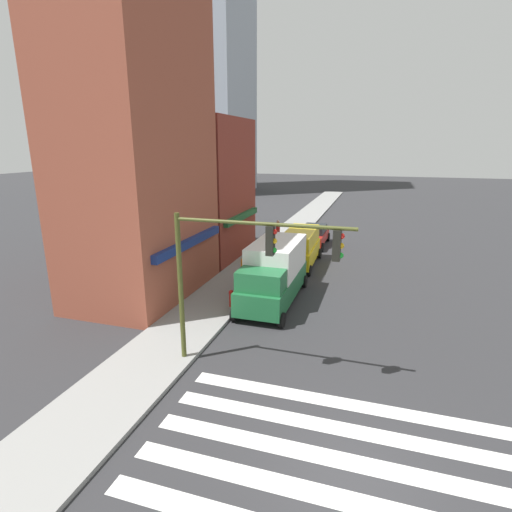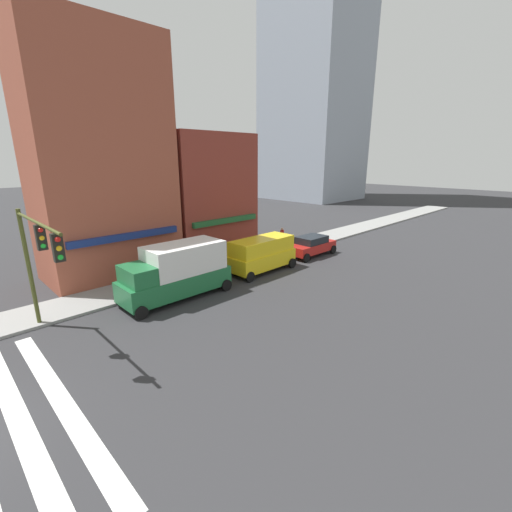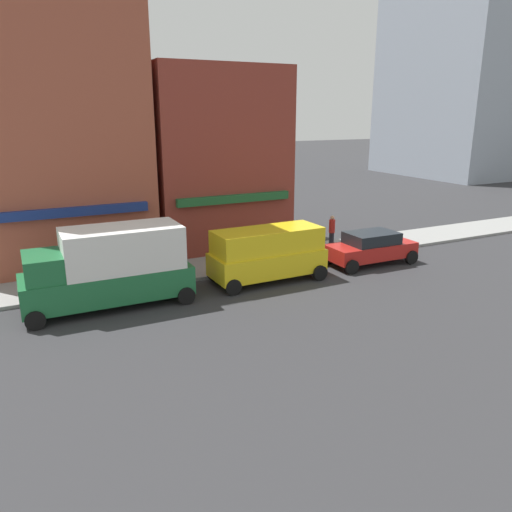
{
  "view_description": "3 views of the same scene",
  "coord_description": "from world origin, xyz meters",
  "px_view_note": "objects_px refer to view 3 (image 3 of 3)",
  "views": [
    {
      "loc": [
        -8.02,
        -0.11,
        7.72
      ],
      "look_at": [
        11.52,
        6.0,
        2.0
      ],
      "focal_mm": 28.0,
      "sensor_mm": 36.0,
      "label": 1
    },
    {
      "loc": [
        0.92,
        -11.24,
        7.62
      ],
      "look_at": [
        16.53,
        4.7,
        1.2
      ],
      "focal_mm": 24.0,
      "sensor_mm": 36.0,
      "label": 2
    },
    {
      "loc": [
        7.38,
        -13.79,
        7.16
      ],
      "look_at": [
        16.53,
        4.7,
        1.2
      ],
      "focal_mm": 35.0,
      "sensor_mm": 36.0,
      "label": 3
    }
  ],
  "objects_px": {
    "pedestrian_orange_vest": "(132,261)",
    "pedestrian_red_jacket": "(332,231)",
    "van_yellow": "(268,253)",
    "box_truck_green": "(109,266)",
    "pedestrian_green_top": "(173,256)",
    "sedan_red": "(371,247)",
    "fire_hydrant": "(63,283)"
  },
  "relations": [
    {
      "from": "pedestrian_orange_vest",
      "to": "fire_hydrant",
      "type": "bearing_deg",
      "value": -55.34
    },
    {
      "from": "box_truck_green",
      "to": "pedestrian_green_top",
      "type": "relative_size",
      "value": 3.51
    },
    {
      "from": "box_truck_green",
      "to": "sedan_red",
      "type": "xyz_separation_m",
      "value": [
        12.41,
        0.0,
        -0.75
      ]
    },
    {
      "from": "pedestrian_orange_vest",
      "to": "pedestrian_red_jacket",
      "type": "height_order",
      "value": "same"
    },
    {
      "from": "pedestrian_green_top",
      "to": "pedestrian_red_jacket",
      "type": "relative_size",
      "value": 1.0
    },
    {
      "from": "sedan_red",
      "to": "pedestrian_green_top",
      "type": "relative_size",
      "value": 2.49
    },
    {
      "from": "box_truck_green",
      "to": "van_yellow",
      "type": "xyz_separation_m",
      "value": [
        6.72,
        -0.0,
        -0.3
      ]
    },
    {
      "from": "box_truck_green",
      "to": "pedestrian_green_top",
      "type": "height_order",
      "value": "box_truck_green"
    },
    {
      "from": "pedestrian_green_top",
      "to": "fire_hydrant",
      "type": "bearing_deg",
      "value": -91.69
    },
    {
      "from": "box_truck_green",
      "to": "fire_hydrant",
      "type": "relative_size",
      "value": 7.37
    },
    {
      "from": "sedan_red",
      "to": "pedestrian_red_jacket",
      "type": "bearing_deg",
      "value": 96.86
    },
    {
      "from": "fire_hydrant",
      "to": "pedestrian_green_top",
      "type": "bearing_deg",
      "value": 4.74
    },
    {
      "from": "box_truck_green",
      "to": "sedan_red",
      "type": "relative_size",
      "value": 1.41
    },
    {
      "from": "pedestrian_red_jacket",
      "to": "pedestrian_orange_vest",
      "type": "bearing_deg",
      "value": 89.5
    },
    {
      "from": "van_yellow",
      "to": "sedan_red",
      "type": "bearing_deg",
      "value": -1.2
    },
    {
      "from": "sedan_red",
      "to": "fire_hydrant",
      "type": "xyz_separation_m",
      "value": [
        -13.98,
        1.7,
        -0.23
      ]
    },
    {
      "from": "van_yellow",
      "to": "fire_hydrant",
      "type": "distance_m",
      "value": 8.5
    },
    {
      "from": "sedan_red",
      "to": "fire_hydrant",
      "type": "distance_m",
      "value": 14.09
    },
    {
      "from": "pedestrian_red_jacket",
      "to": "fire_hydrant",
      "type": "height_order",
      "value": "pedestrian_red_jacket"
    },
    {
      "from": "box_truck_green",
      "to": "fire_hydrant",
      "type": "distance_m",
      "value": 2.52
    },
    {
      "from": "sedan_red",
      "to": "fire_hydrant",
      "type": "height_order",
      "value": "sedan_red"
    },
    {
      "from": "sedan_red",
      "to": "fire_hydrant",
      "type": "bearing_deg",
      "value": 173.54
    },
    {
      "from": "sedan_red",
      "to": "pedestrian_green_top",
      "type": "bearing_deg",
      "value": 167.86
    },
    {
      "from": "pedestrian_red_jacket",
      "to": "fire_hydrant",
      "type": "xyz_separation_m",
      "value": [
        -13.66,
        -1.17,
        -0.46
      ]
    },
    {
      "from": "van_yellow",
      "to": "pedestrian_green_top",
      "type": "distance_m",
      "value": 4.2
    },
    {
      "from": "box_truck_green",
      "to": "van_yellow",
      "type": "relative_size",
      "value": 1.23
    },
    {
      "from": "van_yellow",
      "to": "pedestrian_orange_vest",
      "type": "height_order",
      "value": "van_yellow"
    },
    {
      "from": "box_truck_green",
      "to": "pedestrian_red_jacket",
      "type": "bearing_deg",
      "value": 13.5
    },
    {
      "from": "fire_hydrant",
      "to": "van_yellow",
      "type": "bearing_deg",
      "value": -11.58
    },
    {
      "from": "pedestrian_green_top",
      "to": "pedestrian_orange_vest",
      "type": "bearing_deg",
      "value": -95.3
    },
    {
      "from": "pedestrian_orange_vest",
      "to": "pedestrian_red_jacket",
      "type": "distance_m",
      "value": 10.83
    },
    {
      "from": "van_yellow",
      "to": "pedestrian_red_jacket",
      "type": "bearing_deg",
      "value": 26.97
    }
  ]
}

